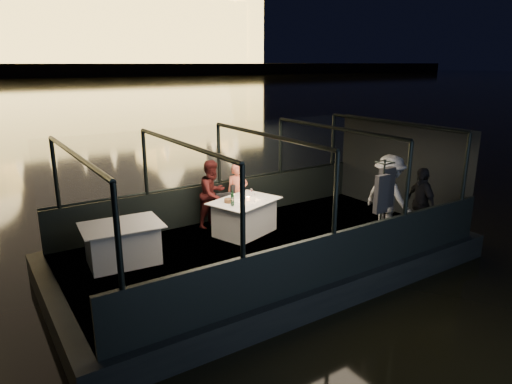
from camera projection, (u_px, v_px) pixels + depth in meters
boat_hull at (266, 266)px, 9.67m from camera, size 8.60×4.40×1.00m
boat_deck at (266, 245)px, 9.54m from camera, size 8.00×4.00×0.04m
gunwale_port at (220, 201)px, 11.02m from camera, size 8.00×0.08×0.90m
gunwale_starboard at (333, 258)px, 7.80m from camera, size 8.00×0.08×0.90m
cabin_glass_port at (219, 154)px, 10.71m from camera, size 8.00×0.02×1.40m
cabin_glass_starboard at (336, 193)px, 7.49m from camera, size 8.00×0.02×1.40m
cabin_roof_glass at (267, 135)px, 8.91m from camera, size 8.00×4.00×0.02m
end_wall_fore at (56, 230)px, 7.11m from camera, size 0.02×4.00×2.30m
end_wall_aft at (399, 168)px, 11.33m from camera, size 0.02×4.00×2.30m
canopy_ribs at (267, 192)px, 9.22m from camera, size 8.00×4.00×2.30m
dining_table_central at (245, 217)px, 10.07m from camera, size 1.71×1.47×0.77m
dining_table_aft at (123, 244)px, 8.57m from camera, size 1.53×1.17×0.77m
chair_port_left at (228, 210)px, 10.33m from camera, size 0.43×0.43×0.80m
chair_port_right at (242, 205)px, 10.70m from camera, size 0.51×0.51×0.91m
coat_stand at (381, 210)px, 8.85m from camera, size 0.65×0.59×1.91m
person_woman_coral at (237, 191)px, 10.76m from camera, size 0.59×0.49×1.39m
person_man_maroon at (213, 195)px, 10.41m from camera, size 0.92×0.83×1.57m
passenger_stripe at (388, 200)px, 9.72m from camera, size 0.67×1.18×1.82m
passenger_dark at (421, 200)px, 9.72m from camera, size 0.64×0.99×1.56m
wine_bottle at (232, 199)px, 9.58m from camera, size 0.09×0.09×0.33m
bread_basket at (229, 201)px, 9.81m from camera, size 0.22×0.22×0.08m
amber_candle at (248, 199)px, 9.95m from camera, size 0.08×0.08×0.09m
plate_near at (262, 198)px, 10.08m from camera, size 0.26×0.26×0.02m
plate_far at (234, 201)px, 9.88m from camera, size 0.32×0.32×0.02m
wine_glass_white at (233, 203)px, 9.49m from camera, size 0.08×0.08×0.19m
wine_glass_red at (252, 192)px, 10.24m from camera, size 0.07×0.07×0.17m
wine_glass_empty at (255, 198)px, 9.83m from camera, size 0.07×0.07×0.18m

